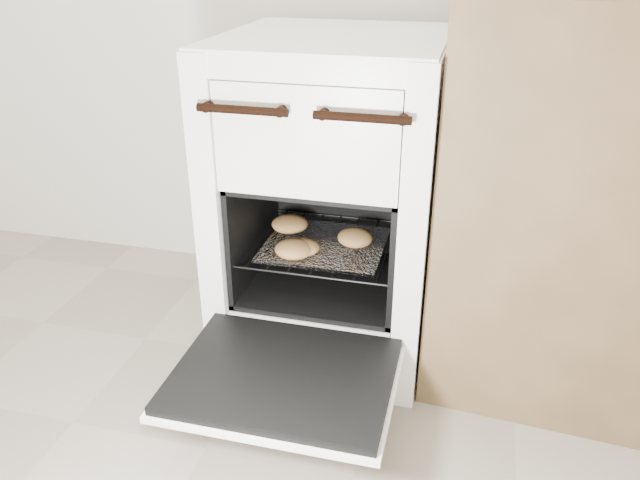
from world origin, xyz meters
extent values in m
cube|color=white|center=(0.17, 1.22, 0.41)|extent=(0.53, 0.56, 0.81)
cylinder|color=black|center=(0.04, 0.92, 0.71)|extent=(0.19, 0.02, 0.02)
cylinder|color=black|center=(0.29, 0.92, 0.71)|extent=(0.19, 0.02, 0.02)
cube|color=black|center=(0.17, 0.76, 0.18)|extent=(0.46, 0.35, 0.02)
cube|color=white|center=(0.17, 0.76, 0.17)|extent=(0.48, 0.37, 0.01)
cylinder|color=black|center=(-0.02, 1.15, 0.31)|extent=(0.01, 0.37, 0.01)
cylinder|color=black|center=(0.35, 1.15, 0.31)|extent=(0.01, 0.37, 0.01)
cylinder|color=black|center=(0.17, 0.97, 0.31)|extent=(0.38, 0.01, 0.01)
cylinder|color=black|center=(0.17, 1.32, 0.31)|extent=(0.38, 0.01, 0.01)
cylinder|color=black|center=(0.01, 1.15, 0.31)|extent=(0.00, 0.35, 0.00)
cylinder|color=black|center=(0.06, 1.15, 0.31)|extent=(0.00, 0.35, 0.00)
cylinder|color=black|center=(0.11, 1.15, 0.31)|extent=(0.00, 0.35, 0.00)
cylinder|color=black|center=(0.17, 1.15, 0.31)|extent=(0.00, 0.35, 0.00)
cylinder|color=black|center=(0.22, 1.15, 0.31)|extent=(0.00, 0.35, 0.00)
cylinder|color=black|center=(0.27, 1.15, 0.31)|extent=(0.00, 0.35, 0.00)
cylinder|color=black|center=(0.32, 1.15, 0.31)|extent=(0.00, 0.35, 0.00)
cube|color=silver|center=(0.17, 1.13, 0.31)|extent=(0.30, 0.26, 0.01)
ellipsoid|color=tan|center=(0.13, 1.06, 0.34)|extent=(0.10, 0.10, 0.03)
ellipsoid|color=tan|center=(0.11, 1.04, 0.34)|extent=(0.13, 0.13, 0.04)
ellipsoid|color=tan|center=(0.06, 1.18, 0.34)|extent=(0.14, 0.14, 0.04)
ellipsoid|color=tan|center=(0.24, 1.14, 0.34)|extent=(0.12, 0.12, 0.04)
camera|label=1|loc=(0.50, -0.25, 1.02)|focal=35.00mm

